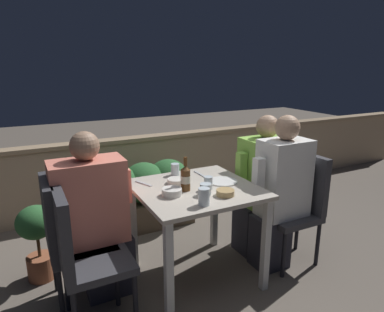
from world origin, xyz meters
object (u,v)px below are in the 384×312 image
at_px(chair_right_near, 298,199).
at_px(chair_right_far, 279,188).
at_px(potted_plant, 37,235).
at_px(person_green_blouse, 261,185).
at_px(chair_left_near, 79,249).
at_px(person_white_polo, 280,193).
at_px(person_coral_top, 96,218).
at_px(chair_left_far, 65,232).
at_px(beer_bottle, 185,178).

distance_m(chair_right_near, chair_right_far, 0.27).
bearing_deg(potted_plant, person_green_blouse, -12.40).
height_order(chair_left_near, person_white_polo, person_white_polo).
relative_size(person_coral_top, person_white_polo, 0.97).
bearing_deg(person_white_polo, person_coral_top, 169.19).
bearing_deg(person_white_polo, chair_left_far, 170.54).
distance_m(chair_left_near, chair_right_near, 1.73).
distance_m(person_green_blouse, beer_bottle, 0.85).
bearing_deg(chair_right_near, beer_bottle, 173.62).
bearing_deg(person_coral_top, chair_left_near, -121.13).
height_order(chair_left_near, chair_right_far, same).
height_order(chair_right_near, chair_right_far, same).
distance_m(chair_left_far, person_white_polo, 1.60).
height_order(person_coral_top, person_green_blouse, person_green_blouse).
bearing_deg(person_green_blouse, potted_plant, 167.60).
distance_m(chair_left_far, chair_right_near, 1.80).
distance_m(chair_right_near, beer_bottle, 1.02).
relative_size(chair_right_far, beer_bottle, 3.71).
height_order(beer_bottle, potted_plant, beer_bottle).
height_order(chair_right_near, beer_bottle, beer_bottle).
bearing_deg(beer_bottle, chair_left_far, 169.17).
bearing_deg(chair_left_near, chair_right_near, -0.28).
height_order(chair_left_near, beer_bottle, beer_bottle).
distance_m(beer_bottle, potted_plant, 1.21).
height_order(person_coral_top, chair_right_far, person_coral_top).
xyz_separation_m(chair_left_far, beer_bottle, (0.81, -0.15, 0.30)).
distance_m(chair_left_near, person_green_blouse, 1.59).
bearing_deg(chair_right_near, person_coral_top, 170.53).
distance_m(chair_left_far, potted_plant, 0.46).
distance_m(chair_right_near, person_white_polo, 0.22).
bearing_deg(potted_plant, chair_right_near, -18.68).
distance_m(chair_left_near, chair_right_far, 1.78).
height_order(chair_left_near, potted_plant, chair_left_near).
distance_m(person_white_polo, potted_plant, 1.88).
relative_size(person_white_polo, potted_plant, 2.07).
bearing_deg(person_green_blouse, chair_right_near, -57.73).
xyz_separation_m(person_green_blouse, potted_plant, (-1.78, 0.39, -0.23)).
height_order(chair_left_near, person_coral_top, person_coral_top).
distance_m(person_coral_top, chair_right_near, 1.60).
height_order(person_white_polo, person_green_blouse, person_white_polo).
bearing_deg(person_white_polo, beer_bottle, 171.99).
relative_size(chair_left_far, beer_bottle, 3.71).
bearing_deg(person_green_blouse, chair_left_far, -179.86).
bearing_deg(person_coral_top, person_green_blouse, 0.15).
xyz_separation_m(chair_left_far, potted_plant, (-0.16, 0.39, -0.17)).
bearing_deg(potted_plant, person_coral_top, -47.15).
xyz_separation_m(chair_left_far, person_green_blouse, (1.61, 0.00, 0.07)).
xyz_separation_m(person_white_polo, person_green_blouse, (0.03, 0.27, -0.02)).
bearing_deg(person_green_blouse, chair_right_far, -0.00).
xyz_separation_m(chair_right_far, person_green_blouse, (-0.20, 0.00, 0.07)).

